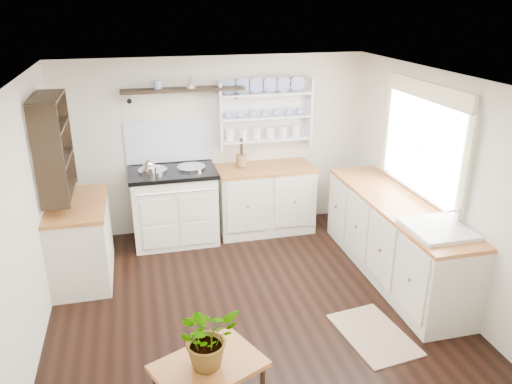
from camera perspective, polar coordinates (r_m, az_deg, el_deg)
floor at (r=5.39m, az=-0.88°, el=-12.05°), size 4.00×3.80×0.01m
wall_back at (r=6.62m, az=-4.65°, el=5.34°), size 4.00×0.02×2.30m
wall_right at (r=5.62m, az=19.36°, el=1.22°), size 0.02×3.80×2.30m
wall_left at (r=4.86m, az=-24.65°, el=-2.69°), size 0.02×3.80×2.30m
ceiling at (r=4.55m, az=-1.04°, el=12.92°), size 4.00×3.80×0.01m
window at (r=5.59m, az=18.62°, el=5.69°), size 0.08×1.55×1.22m
aga_cooker at (r=6.46m, az=-9.30°, el=-1.48°), size 1.08×0.75×0.99m
back_cabinets at (r=6.69m, az=1.03°, el=-0.68°), size 1.27×0.63×0.90m
right_cabinets at (r=5.81m, az=15.51°, el=-5.08°), size 0.62×2.43×0.90m
belfast_sink at (r=5.09m, az=19.89°, el=-5.20°), size 0.55×0.60×0.45m
left_cabinets at (r=5.90m, az=-19.36°, el=-5.12°), size 0.62×1.13×0.90m
plate_rack at (r=6.62m, az=0.93°, el=9.02°), size 1.20×0.22×0.90m
high_shelf at (r=6.29m, az=-8.34°, el=11.43°), size 1.50×0.29×0.16m
left_shelving at (r=5.54m, az=-22.16°, el=4.93°), size 0.28×0.80×1.05m
kettle at (r=6.15m, az=-12.10°, el=2.58°), size 0.18×0.18×0.22m
utensil_crock at (r=6.51m, az=-1.73°, el=3.63°), size 0.13×0.13×0.15m
center_table at (r=3.97m, az=-5.40°, el=-19.48°), size 0.93×0.82×0.42m
potted_plant at (r=3.79m, az=-5.56°, el=-16.09°), size 0.56×0.52×0.50m
floor_rug at (r=5.00m, az=13.30°, el=-15.56°), size 0.65×0.91×0.02m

